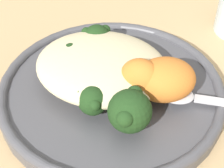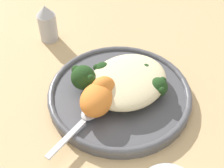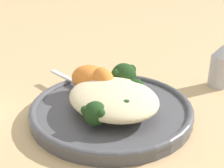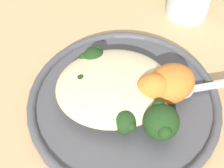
{
  "view_description": "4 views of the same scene",
  "coord_description": "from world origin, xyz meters",
  "px_view_note": "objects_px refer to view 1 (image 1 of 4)",
  "views": [
    {
      "loc": [
        0.11,
        -0.29,
        0.3
      ],
      "look_at": [
        0.02,
        -0.01,
        0.03
      ],
      "focal_mm": 60.0,
      "sensor_mm": 36.0,
      "label": 1
    },
    {
      "loc": [
        0.31,
        0.24,
        0.42
      ],
      "look_at": [
        0.04,
        -0.0,
        0.05
      ],
      "focal_mm": 50.0,
      "sensor_mm": 36.0,
      "label": 2
    },
    {
      "loc": [
        -0.32,
        0.26,
        0.25
      ],
      "look_at": [
        0.03,
        -0.01,
        0.05
      ],
      "focal_mm": 50.0,
      "sensor_mm": 36.0,
      "label": 3
    },
    {
      "loc": [
        -0.02,
        -0.23,
        0.35
      ],
      "look_at": [
        0.0,
        -0.0,
        0.06
      ],
      "focal_mm": 50.0,
      "sensor_mm": 36.0,
      "label": 4
    }
  ],
  "objects_px": {
    "quinoa_mound": "(102,66)",
    "broccoli_stalk_1": "(83,59)",
    "broccoli_stalk_3": "(132,102)",
    "sweet_potato_chunk_0": "(165,78)",
    "broccoli_stalk_2": "(101,95)",
    "spoon": "(191,96)",
    "sweet_potato_chunk_1": "(141,79)",
    "broccoli_stalk_0": "(104,44)",
    "plate": "(112,89)"
  },
  "relations": [
    {
      "from": "broccoli_stalk_0",
      "to": "broccoli_stalk_1",
      "type": "relative_size",
      "value": 0.83
    },
    {
      "from": "plate",
      "to": "broccoli_stalk_3",
      "type": "bearing_deg",
      "value": -50.47
    },
    {
      "from": "broccoli_stalk_1",
      "to": "broccoli_stalk_3",
      "type": "distance_m",
      "value": 0.09
    },
    {
      "from": "broccoli_stalk_0",
      "to": "broccoli_stalk_1",
      "type": "xyz_separation_m",
      "value": [
        -0.01,
        -0.03,
        -0.0
      ]
    },
    {
      "from": "broccoli_stalk_2",
      "to": "broccoli_stalk_3",
      "type": "xyz_separation_m",
      "value": [
        0.03,
        -0.0,
        0.01
      ]
    },
    {
      "from": "broccoli_stalk_3",
      "to": "spoon",
      "type": "bearing_deg",
      "value": 119.2
    },
    {
      "from": "broccoli_stalk_1",
      "to": "spoon",
      "type": "bearing_deg",
      "value": 162.55
    },
    {
      "from": "broccoli_stalk_3",
      "to": "sweet_potato_chunk_0",
      "type": "bearing_deg",
      "value": 140.9
    },
    {
      "from": "sweet_potato_chunk_1",
      "to": "plate",
      "type": "bearing_deg",
      "value": 163.17
    },
    {
      "from": "broccoli_stalk_1",
      "to": "broccoli_stalk_2",
      "type": "distance_m",
      "value": 0.06
    },
    {
      "from": "broccoli_stalk_3",
      "to": "sweet_potato_chunk_1",
      "type": "distance_m",
      "value": 0.03
    },
    {
      "from": "sweet_potato_chunk_0",
      "to": "spoon",
      "type": "bearing_deg",
      "value": 0.53
    },
    {
      "from": "broccoli_stalk_0",
      "to": "broccoli_stalk_1",
      "type": "height_order",
      "value": "broccoli_stalk_0"
    },
    {
      "from": "quinoa_mound",
      "to": "broccoli_stalk_3",
      "type": "relative_size",
      "value": 1.14
    },
    {
      "from": "quinoa_mound",
      "to": "broccoli_stalk_1",
      "type": "distance_m",
      "value": 0.03
    },
    {
      "from": "broccoli_stalk_1",
      "to": "spoon",
      "type": "xyz_separation_m",
      "value": [
        0.13,
        -0.01,
        -0.01
      ]
    },
    {
      "from": "sweet_potato_chunk_0",
      "to": "spoon",
      "type": "distance_m",
      "value": 0.03
    },
    {
      "from": "sweet_potato_chunk_1",
      "to": "broccoli_stalk_0",
      "type": "bearing_deg",
      "value": 135.72
    },
    {
      "from": "spoon",
      "to": "plate",
      "type": "bearing_deg",
      "value": 174.46
    },
    {
      "from": "spoon",
      "to": "broccoli_stalk_2",
      "type": "bearing_deg",
      "value": -163.58
    },
    {
      "from": "broccoli_stalk_0",
      "to": "sweet_potato_chunk_1",
      "type": "relative_size",
      "value": 1.94
    },
    {
      "from": "broccoli_stalk_0",
      "to": "quinoa_mound",
      "type": "bearing_deg",
      "value": 126.8
    },
    {
      "from": "plate",
      "to": "quinoa_mound",
      "type": "distance_m",
      "value": 0.03
    },
    {
      "from": "plate",
      "to": "broccoli_stalk_0",
      "type": "distance_m",
      "value": 0.06
    },
    {
      "from": "broccoli_stalk_0",
      "to": "broccoli_stalk_2",
      "type": "xyz_separation_m",
      "value": [
        0.02,
        -0.08,
        -0.0
      ]
    },
    {
      "from": "broccoli_stalk_0",
      "to": "spoon",
      "type": "distance_m",
      "value": 0.12
    },
    {
      "from": "plate",
      "to": "spoon",
      "type": "distance_m",
      "value": 0.09
    },
    {
      "from": "broccoli_stalk_1",
      "to": "sweet_potato_chunk_0",
      "type": "relative_size",
      "value": 1.67
    },
    {
      "from": "sweet_potato_chunk_0",
      "to": "broccoli_stalk_1",
      "type": "bearing_deg",
      "value": 171.66
    },
    {
      "from": "plate",
      "to": "broccoli_stalk_0",
      "type": "height_order",
      "value": "broccoli_stalk_0"
    },
    {
      "from": "plate",
      "to": "sweet_potato_chunk_0",
      "type": "relative_size",
      "value": 3.88
    },
    {
      "from": "broccoli_stalk_1",
      "to": "sweet_potato_chunk_1",
      "type": "relative_size",
      "value": 2.34
    },
    {
      "from": "sweet_potato_chunk_0",
      "to": "sweet_potato_chunk_1",
      "type": "xyz_separation_m",
      "value": [
        -0.02,
        -0.01,
        0.0
      ]
    },
    {
      "from": "broccoli_stalk_0",
      "to": "plate",
      "type": "bearing_deg",
      "value": 139.98
    },
    {
      "from": "broccoli_stalk_1",
      "to": "spoon",
      "type": "relative_size",
      "value": 0.9
    },
    {
      "from": "sweet_potato_chunk_1",
      "to": "broccoli_stalk_1",
      "type": "bearing_deg",
      "value": 161.69
    },
    {
      "from": "broccoli_stalk_2",
      "to": "spoon",
      "type": "bearing_deg",
      "value": 134.2
    },
    {
      "from": "quinoa_mound",
      "to": "spoon",
      "type": "height_order",
      "value": "quinoa_mound"
    },
    {
      "from": "broccoli_stalk_0",
      "to": "sweet_potato_chunk_1",
      "type": "bearing_deg",
      "value": 158.29
    },
    {
      "from": "quinoa_mound",
      "to": "sweet_potato_chunk_1",
      "type": "bearing_deg",
      "value": -16.41
    },
    {
      "from": "broccoli_stalk_0",
      "to": "broccoli_stalk_2",
      "type": "bearing_deg",
      "value": 128.56
    },
    {
      "from": "broccoli_stalk_3",
      "to": "spoon",
      "type": "height_order",
      "value": "broccoli_stalk_3"
    },
    {
      "from": "plate",
      "to": "broccoli_stalk_2",
      "type": "relative_size",
      "value": 2.59
    },
    {
      "from": "broccoli_stalk_2",
      "to": "broccoli_stalk_3",
      "type": "height_order",
      "value": "broccoli_stalk_3"
    },
    {
      "from": "broccoli_stalk_1",
      "to": "sweet_potato_chunk_1",
      "type": "distance_m",
      "value": 0.08
    },
    {
      "from": "quinoa_mound",
      "to": "broccoli_stalk_0",
      "type": "bearing_deg",
      "value": 104.22
    },
    {
      "from": "broccoli_stalk_2",
      "to": "quinoa_mound",
      "type": "bearing_deg",
      "value": -139.87
    },
    {
      "from": "quinoa_mound",
      "to": "broccoli_stalk_0",
      "type": "height_order",
      "value": "same"
    },
    {
      "from": "broccoli_stalk_0",
      "to": "sweet_potato_chunk_1",
      "type": "distance_m",
      "value": 0.08
    },
    {
      "from": "plate",
      "to": "sweet_potato_chunk_0",
      "type": "distance_m",
      "value": 0.07
    }
  ]
}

